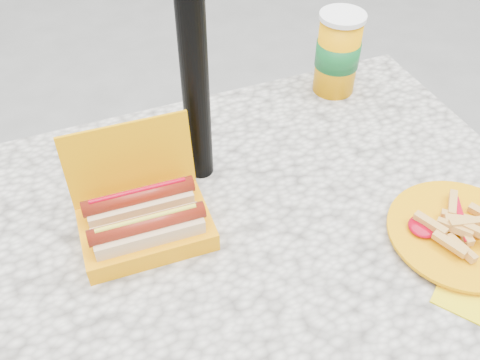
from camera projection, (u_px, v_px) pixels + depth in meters
name	position (u px, v px, depth m)	size (l,w,h in m)	color
picnic_table	(230.00, 261.00, 1.05)	(1.20, 0.80, 0.75)	beige
umbrella_pole	(190.00, 8.00, 0.84)	(0.05, 0.05, 2.20)	black
hotdog_box	(144.00, 218.00, 0.94)	(0.23, 0.18, 0.18)	#E19100
fries_plate	(463.00, 237.00, 0.94)	(0.28, 0.39, 0.05)	yellow
soda_cup	(338.00, 53.00, 1.22)	(0.10, 0.10, 0.19)	#FFA000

